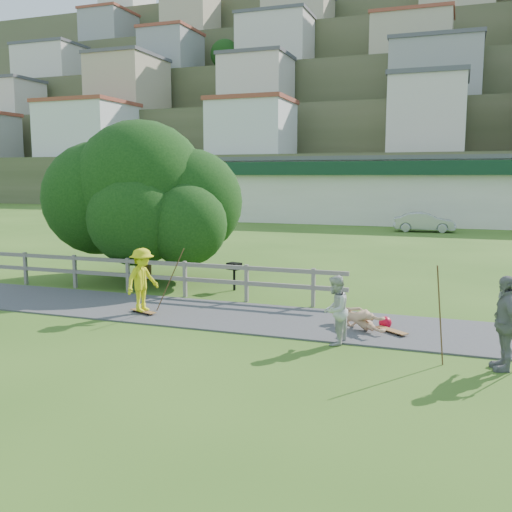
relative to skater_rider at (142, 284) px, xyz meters
The scene contains 17 objects.
ground 2.38m from the skater_rider, 23.91° to the right, with size 260.00×260.00×0.00m, color #325819.
path 2.28m from the skater_rider, 16.28° to the left, with size 34.00×3.00×0.04m, color #3B3B3E.
fence 3.52m from the skater_rider, 137.09° to the left, with size 15.05×0.10×1.10m.
strip_mall 34.61m from the skater_rider, 79.94° to the left, with size 32.50×10.75×5.10m.
hillside 91.44m from the skater_rider, 88.71° to the left, with size 220.00×67.00×47.50m.
skater_rider is the anchor object (origin of this frame).
skater_fallen 5.68m from the skater_rider, ahead, with size 1.56×0.37×0.57m, color tan.
spectator_a 5.43m from the skater_rider, ahead, with size 0.74×0.58×1.52m, color #BBBCB7.
spectator_b 8.83m from the skater_rider, ahead, with size 1.07×0.44×1.82m, color slate.
car_silver 26.53m from the skater_rider, 77.66° to the left, with size 1.36×3.89×1.28m, color #A2A4A9.
tree 5.66m from the skater_rider, 120.57° to the left, with size 7.65×7.65×4.36m, color black, non-canonical shape.
bbq 3.99m from the skater_rider, 74.15° to the left, with size 0.41×0.32×0.90m, color black, non-canonical shape.
longboard_rider 0.79m from the skater_rider, ahead, with size 0.84×0.20×0.09m, color brown, non-canonical shape.
longboard_fallen 6.49m from the skater_rider, ahead, with size 0.87×0.21×0.10m, color brown, non-canonical shape.
helmet 6.32m from the skater_rider, ahead, with size 0.31×0.31×0.31m, color #BD0721.
pole_rider 0.73m from the skater_rider, 33.69° to the left, with size 0.03×0.03×1.97m, color #533821.
pole_spec_left 7.71m from the skater_rider, 11.95° to the right, with size 0.03×0.03×1.97m, color #533821.
Camera 1 is at (5.75, -12.01, 3.67)m, focal length 40.00 mm.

